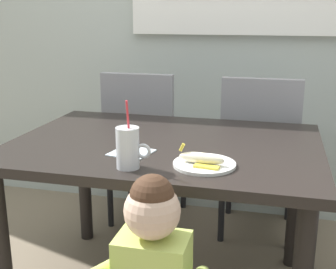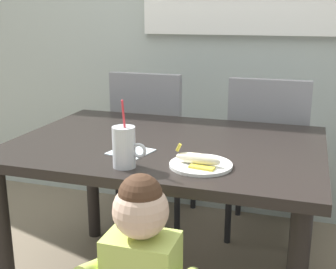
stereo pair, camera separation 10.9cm
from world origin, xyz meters
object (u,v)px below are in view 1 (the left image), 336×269
Objects in this scene: dining_chair_right at (259,149)px; snack_plate at (204,164)px; peeled_banana at (202,159)px; dining_chair_left at (144,140)px; milk_cup at (128,150)px; paper_napkin at (131,153)px; dining_table at (165,163)px.

dining_chair_right is 0.96m from snack_plate.
dining_chair_left is at bearing 118.66° from peeled_banana.
paper_napkin is at bearing 105.57° from milk_cup.
dining_chair_left is at bearing 119.34° from snack_plate.
snack_plate reaches higher than paper_napkin.
dining_chair_left reaches higher than dining_table.
dining_chair_right is at bearing 59.95° from dining_table.
dining_table is 5.76× the size of snack_plate.
dining_chair_right is 4.17× the size of snack_plate.
dining_table is at bearing 126.98° from peeled_banana.
dining_table is 7.60× the size of peeled_banana.
milk_cup is 1.09× the size of snack_plate.
paper_napkin is at bearing 165.90° from snack_plate.
dining_table is 5.26× the size of milk_cup.
dining_chair_left is (-0.31, 0.67, -0.11)m from dining_table.
dining_chair_right is 6.40× the size of paper_napkin.
dining_chair_right is (0.38, 0.66, -0.11)m from dining_table.
milk_cup is at bearing 67.34° from dining_chair_right.
snack_plate is 1.53× the size of paper_napkin.
snack_plate is (0.53, -0.94, 0.21)m from dining_chair_left.
milk_cup is at bearing 104.53° from dining_chair_left.
paper_napkin is (-0.30, 0.09, -0.03)m from peeled_banana.
dining_chair_left is 0.91m from paper_napkin.
paper_napkin is (0.22, -0.86, 0.21)m from dining_chair_left.
dining_chair_right reaches higher than paper_napkin.
peeled_banana is at bearing 118.66° from dining_chair_left.
milk_cup is 1.44× the size of peeled_banana.
snack_plate is 1.32× the size of peeled_banana.
dining_table is 1.38× the size of dining_chair_right.
dining_chair_left and dining_chair_right have the same top height.
milk_cup reaches higher than paper_napkin.
dining_chair_right is at bearing 67.34° from milk_cup.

